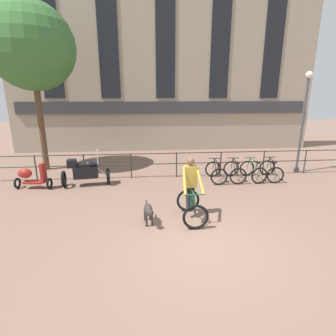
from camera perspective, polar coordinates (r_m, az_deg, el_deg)
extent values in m
plane|color=#7A5B4C|center=(6.33, 7.83, -16.18)|extent=(60.00, 60.00, 0.00)
cylinder|color=#2D2B28|center=(11.63, -26.83, -0.01)|extent=(0.05, 0.05, 1.05)
cylinder|color=#2D2B28|center=(11.07, -17.78, 0.23)|extent=(0.05, 0.05, 1.05)
cylinder|color=#2D2B28|center=(10.81, -8.05, 0.48)|extent=(0.05, 0.05, 1.05)
cylinder|color=#2D2B28|center=(10.88, 1.86, 0.72)|extent=(0.05, 0.05, 1.05)
cylinder|color=#2D2B28|center=(11.26, 11.38, 0.93)|extent=(0.05, 0.05, 1.05)
cylinder|color=#2D2B28|center=(11.92, 20.05, 1.10)|extent=(0.05, 0.05, 1.05)
cylinder|color=#2D2B28|center=(12.83, 27.65, 1.23)|extent=(0.05, 0.05, 1.05)
cylinder|color=#2D2B28|center=(10.76, 1.89, 3.27)|extent=(15.00, 0.04, 0.04)
cylinder|color=#2D2B28|center=(10.86, 1.86, 0.98)|extent=(15.00, 0.04, 0.04)
cube|color=gray|center=(16.47, -0.67, 24.32)|extent=(18.00, 0.60, 11.62)
cube|color=#333338|center=(15.94, -0.53, 13.03)|extent=(17.10, 0.12, 0.70)
cube|color=black|center=(16.94, -24.66, 24.77)|extent=(1.10, 0.06, 6.51)
cube|color=black|center=(16.30, -12.97, 26.12)|extent=(1.10, 0.06, 6.51)
cube|color=black|center=(16.25, -0.58, 26.52)|extent=(1.10, 0.06, 6.51)
cube|color=black|center=(16.80, 11.41, 25.88)|extent=(1.10, 0.06, 6.51)
cube|color=black|center=(17.89, 22.10, 24.46)|extent=(1.10, 0.06, 6.51)
torus|color=black|center=(6.78, 6.04, -10.58)|extent=(0.68, 0.08, 0.68)
torus|color=black|center=(7.76, 4.38, -7.03)|extent=(0.68, 0.08, 0.68)
cylinder|color=#194C2D|center=(7.06, 5.38, -7.32)|extent=(0.04, 0.49, 0.60)
cylinder|color=#194C2D|center=(7.37, 4.88, -6.58)|extent=(0.04, 0.23, 0.52)
cylinder|color=#194C2D|center=(7.05, 5.28, -5.10)|extent=(0.04, 0.66, 0.10)
cylinder|color=#194C2D|center=(7.57, 4.67, -7.84)|extent=(0.03, 0.44, 0.08)
cylinder|color=#194C2D|center=(7.56, 4.58, -5.77)|extent=(0.03, 0.26, 0.47)
cylinder|color=#194C2D|center=(6.75, 5.93, -8.20)|extent=(0.03, 0.23, 0.54)
cylinder|color=#194C2D|center=(6.74, 5.82, -5.82)|extent=(0.48, 0.04, 0.03)
cube|color=black|center=(7.36, 4.79, -4.31)|extent=(0.12, 0.24, 0.05)
cube|color=#AD8933|center=(7.26, 4.85, -1.85)|extent=(0.36, 0.22, 0.60)
sphere|color=brown|center=(7.14, 4.93, 1.52)|extent=(0.22, 0.22, 0.22)
cylinder|color=#AD8933|center=(6.92, 3.63, -2.84)|extent=(0.14, 0.72, 0.60)
cylinder|color=#AD8933|center=(7.00, 7.03, -2.71)|extent=(0.15, 0.72, 0.60)
cylinder|color=black|center=(7.37, 4.34, -6.79)|extent=(0.14, 0.31, 0.69)
cylinder|color=black|center=(7.37, 5.43, -6.30)|extent=(0.14, 0.31, 0.58)
ellipsoid|color=#332D28|center=(7.04, -4.34, -8.97)|extent=(0.29, 0.58, 0.26)
cylinder|color=#332D28|center=(6.83, -4.09, -9.58)|extent=(0.16, 0.15, 0.16)
sphere|color=#332D28|center=(6.67, -3.91, -9.72)|extent=(0.18, 0.18, 0.18)
cone|color=#332D28|center=(6.61, -3.81, -10.12)|extent=(0.11, 0.12, 0.10)
cylinder|color=#332D28|center=(7.32, -4.71, -7.53)|extent=(0.07, 0.18, 0.10)
cylinder|color=#332D28|center=(6.97, -4.70, -11.29)|extent=(0.06, 0.06, 0.34)
cylinder|color=#332D28|center=(6.99, -3.51, -11.19)|extent=(0.06, 0.06, 0.34)
cylinder|color=#332D28|center=(7.29, -5.07, -10.05)|extent=(0.06, 0.06, 0.34)
cylinder|color=#332D28|center=(7.30, -3.93, -9.96)|extent=(0.06, 0.06, 0.34)
torus|color=black|center=(10.32, -12.89, -1.75)|extent=(0.20, 0.63, 0.62)
torus|color=black|center=(10.47, -21.75, -2.25)|extent=(0.20, 0.63, 0.62)
cube|color=black|center=(10.30, -17.45, -0.84)|extent=(0.93, 0.51, 0.44)
ellipsoid|color=black|center=(10.21, -16.47, 0.84)|extent=(0.52, 0.38, 0.24)
cube|color=black|center=(10.24, -18.19, 0.57)|extent=(0.59, 0.37, 0.10)
cylinder|color=#B2B2B7|center=(10.27, -14.09, -0.83)|extent=(0.45, 0.12, 0.41)
cube|color=silver|center=(10.13, -15.09, 2.41)|extent=(0.09, 0.44, 0.50)
cube|color=black|center=(10.26, -20.20, 0.94)|extent=(0.36, 0.40, 0.28)
torus|color=black|center=(11.10, 9.75, -0.25)|extent=(0.66, 0.08, 0.66)
torus|color=black|center=(10.12, 11.06, -1.87)|extent=(0.66, 0.08, 0.66)
cylinder|color=black|center=(10.65, 10.29, 0.35)|extent=(0.05, 0.47, 0.58)
cylinder|color=black|center=(10.37, 10.68, -0.29)|extent=(0.04, 0.22, 0.51)
cylinder|color=black|center=(10.50, 10.47, 1.51)|extent=(0.05, 0.63, 0.10)
cylinder|color=black|center=(10.32, 10.77, -1.65)|extent=(0.04, 0.42, 0.07)
cylinder|color=black|center=(10.16, 10.97, -0.48)|extent=(0.03, 0.25, 0.46)
cylinder|color=black|center=(10.94, 9.92, 0.91)|extent=(0.03, 0.21, 0.52)
cylinder|color=black|center=(10.79, 10.09, 2.09)|extent=(0.48, 0.04, 0.03)
cube|color=black|center=(10.21, 10.88, 1.01)|extent=(0.13, 0.24, 0.05)
torus|color=black|center=(11.32, 13.57, -0.15)|extent=(0.66, 0.10, 0.66)
torus|color=black|center=(10.35, 15.03, -1.73)|extent=(0.66, 0.10, 0.66)
cylinder|color=black|center=(10.88, 14.19, 0.44)|extent=(0.06, 0.47, 0.58)
cylinder|color=black|center=(10.60, 14.62, -0.18)|extent=(0.05, 0.22, 0.51)
cylinder|color=black|center=(10.73, 14.41, 1.58)|extent=(0.07, 0.63, 0.10)
cylinder|color=black|center=(10.55, 14.70, -1.51)|extent=(0.05, 0.42, 0.07)
cylinder|color=black|center=(10.40, 14.94, -0.36)|extent=(0.04, 0.25, 0.46)
cylinder|color=black|center=(11.17, 13.77, 0.99)|extent=(0.04, 0.21, 0.52)
cylinder|color=black|center=(11.02, 13.98, 2.15)|extent=(0.48, 0.06, 0.03)
cube|color=black|center=(10.44, 14.86, 1.09)|extent=(0.14, 0.25, 0.05)
torus|color=black|center=(11.56, 16.80, -0.06)|extent=(0.66, 0.11, 0.66)
torus|color=black|center=(10.67, 19.26, -1.56)|extent=(0.66, 0.11, 0.66)
cylinder|color=#194C2D|center=(11.15, 17.81, 0.52)|extent=(0.07, 0.47, 0.58)
cylinder|color=#194C2D|center=(10.89, 18.55, -0.07)|extent=(0.05, 0.22, 0.51)
cylinder|color=#194C2D|center=(11.01, 18.14, 1.64)|extent=(0.08, 0.63, 0.10)
cylinder|color=#194C2D|center=(10.85, 18.73, -1.37)|extent=(0.06, 0.42, 0.07)
cylinder|color=#194C2D|center=(10.71, 19.08, -0.24)|extent=(0.04, 0.25, 0.46)
cylinder|color=#194C2D|center=(11.41, 17.10, 1.05)|extent=(0.04, 0.21, 0.52)
cylinder|color=#194C2D|center=(11.27, 17.42, 2.19)|extent=(0.48, 0.07, 0.03)
cube|color=black|center=(10.74, 18.90, 1.17)|extent=(0.14, 0.25, 0.05)
torus|color=black|center=(11.91, 20.77, 0.04)|extent=(0.66, 0.16, 0.66)
torus|color=black|center=(10.95, 22.30, -1.43)|extent=(0.66, 0.16, 0.66)
cylinder|color=black|center=(11.48, 21.45, 0.60)|extent=(0.10, 0.47, 0.58)
cylinder|color=black|center=(11.20, 21.90, 0.02)|extent=(0.07, 0.22, 0.51)
cylinder|color=black|center=(11.33, 21.71, 1.69)|extent=(0.13, 0.63, 0.10)
cylinder|color=black|center=(11.15, 21.96, -1.24)|extent=(0.09, 0.42, 0.07)
cylinder|color=black|center=(11.00, 22.24, -0.15)|extent=(0.06, 0.25, 0.46)
cylinder|color=black|center=(11.76, 21.01, 1.12)|extent=(0.06, 0.21, 0.52)
cylinder|color=black|center=(11.62, 21.27, 2.22)|extent=(0.48, 0.10, 0.03)
cube|color=black|center=(11.05, 22.19, 1.23)|extent=(0.16, 0.26, 0.05)
torus|color=black|center=(10.53, -24.38, -3.07)|extent=(0.13, 0.41, 0.40)
torus|color=black|center=(11.11, -29.96, -2.86)|extent=(0.13, 0.41, 0.40)
cube|color=maroon|center=(10.79, -27.27, -2.76)|extent=(0.70, 0.36, 0.08)
cube|color=maroon|center=(10.50, -25.51, -0.96)|extent=(0.14, 0.33, 0.72)
ellipsoid|color=maroon|center=(10.83, -28.71, -1.01)|extent=(0.55, 0.36, 0.36)
cylinder|color=#424247|center=(13.01, 26.12, -0.35)|extent=(0.22, 0.22, 0.20)
cylinder|color=#424247|center=(12.67, 27.15, 7.94)|extent=(0.10, 0.10, 4.00)
sphere|color=silver|center=(12.63, 28.38, 17.43)|extent=(0.28, 0.28, 0.28)
cylinder|color=brown|center=(13.02, -25.91, 8.83)|extent=(0.26, 0.26, 4.26)
sphere|color=#386B33|center=(13.10, -27.64, 22.39)|extent=(3.55, 3.55, 3.55)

